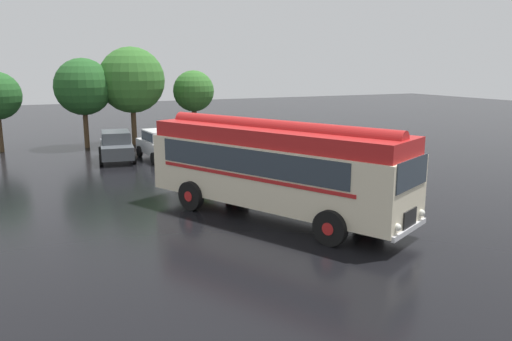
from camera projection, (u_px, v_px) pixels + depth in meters
name	position (u px, v px, depth m)	size (l,w,h in m)	color
ground_plane	(294.00, 212.00, 18.55)	(120.00, 120.00, 0.00)	black
vintage_bus	(274.00, 165.00, 17.58)	(6.62, 10.14, 3.49)	beige
car_near_left	(116.00, 146.00, 28.38)	(2.36, 4.38, 1.66)	#4C5156
car_mid_left	(161.00, 144.00, 28.90)	(2.23, 4.33, 1.66)	silver
car_mid_right	(212.00, 141.00, 30.05)	(2.36, 4.38, 1.66)	maroon
tree_left_of_centre	(83.00, 87.00, 32.21)	(3.67, 3.67, 5.81)	#4C3823
tree_centre	(131.00, 80.00, 33.44)	(4.39, 4.39, 6.56)	#4C3823
tree_right_of_centre	(192.00, 91.00, 35.76)	(2.93, 2.93, 4.99)	#4C3823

